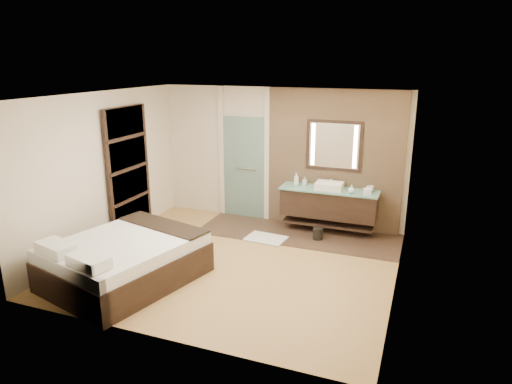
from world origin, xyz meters
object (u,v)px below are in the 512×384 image
at_px(mirror_unit, 334,146).
at_px(waste_bin, 318,234).
at_px(vanity, 329,203).
at_px(bed, 125,260).

height_order(mirror_unit, waste_bin, mirror_unit).
height_order(vanity, bed, vanity).
distance_m(vanity, bed, 3.91).
bearing_deg(vanity, waste_bin, -100.63).
height_order(vanity, mirror_unit, mirror_unit).
bearing_deg(mirror_unit, vanity, -90.00).
bearing_deg(waste_bin, vanity, 79.37).
relative_size(vanity, mirror_unit, 1.75).
bearing_deg(bed, vanity, 66.61).
height_order(vanity, waste_bin, vanity).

